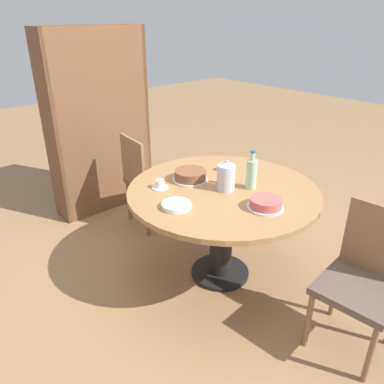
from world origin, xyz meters
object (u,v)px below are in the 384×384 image
Objects in this scene: coffee_pot at (226,176)px; cake_main at (190,176)px; bookshelf at (100,126)px; cup_a at (225,168)px; cup_b at (160,185)px; cake_second at (266,204)px; water_bottle at (252,173)px; chair_b at (147,179)px; chair_a at (364,278)px.

cake_main is at bearing 105.11° from coffee_pot.
coffee_pot is (0.05, -1.65, -0.02)m from bookshelf.
coffee_pot reaches higher than cake_main.
cup_a is 1.00× the size of cup_b.
cake_second is at bearing 91.06° from bookshelf.
bookshelf is at bearing 78.11° from cup_b.
water_bottle is at bearing 96.46° from bookshelf.
chair_b is at bearing 87.19° from coffee_pot.
cup_b is at bearing 78.11° from bookshelf.
chair_b reaches higher than cake_main.
cake_second is 2.02× the size of cup_b.
bookshelf is at bearing 15.30° from chair_b.
cup_a is (0.32, -0.04, -0.01)m from cake_main.
bookshelf is 1.37m from cake_main.
cup_b is (-0.28, -1.32, -0.10)m from bookshelf.
water_bottle reaches higher than cup_b.
coffee_pot is 0.85× the size of cake_main.
cake_second is (0.04, -2.00, -0.09)m from bookshelf.
cake_second is at bearing -176.10° from chair_b.
cake_main is at bearing 120.79° from water_bottle.
coffee_pot reaches higher than chair_b.
chair_a is at bearing -90.28° from water_bottle.
coffee_pot is at bearing -176.41° from chair_b.
cup_a is at bearing -7.92° from cup_b.
coffee_pot is at bearing 91.63° from bookshelf.
chair_a is 3.97× the size of coffee_pot.
coffee_pot is at bearing 88.41° from cake_second.
bookshelf is (-0.19, 2.62, 0.39)m from chair_a.
bookshelf reaches higher than coffee_pot.
water_bottle reaches higher than cup_a.
cup_a is (0.10, 1.22, 0.29)m from chair_a.
water_bottle is at bearing 58.09° from cake_second.
bookshelf is at bearing 179.46° from chair_a.
coffee_pot is 1.93× the size of cup_a.
chair_b is 7.63× the size of cup_b.
chair_b reaches higher than cup_b.
chair_a reaches higher than cake_second.
cup_a is at bearing 66.67° from cake_second.
cake_second is at bearing -65.04° from cup_b.
chair_a reaches higher than cup_a.
cake_main reaches higher than cake_second.
chair_b is 3.77× the size of cake_second.
coffee_pot is 0.95× the size of cake_second.
cake_main is at bearing -9.24° from cup_b.
chair_a is 0.50× the size of bookshelf.
chair_a is 7.63× the size of cup_a.
water_bottle reaches higher than chair_b.
chair_a is 1.41m from cup_b.
chair_b is 3.18× the size of water_bottle.
cup_b is at bearing 135.34° from coffee_pot.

